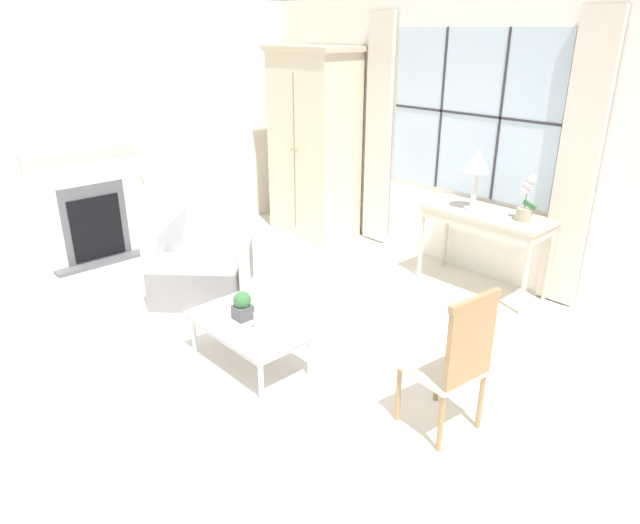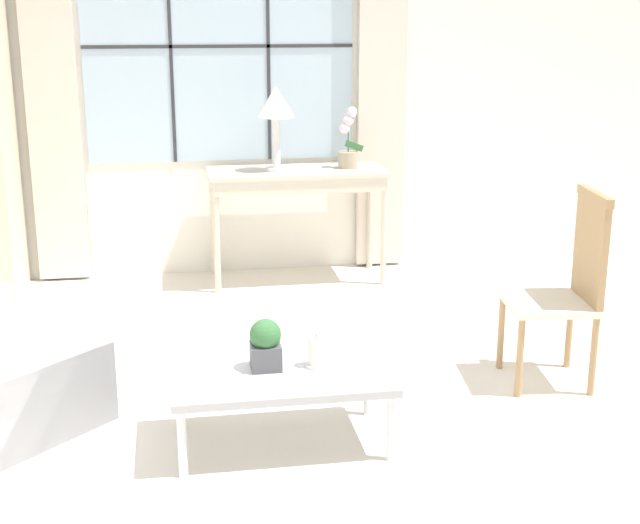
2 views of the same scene
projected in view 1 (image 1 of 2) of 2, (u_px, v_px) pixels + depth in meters
ground_plane at (235, 364)px, 4.54m from camera, size 14.00×14.00×0.00m
wall_back_windowed at (469, 140)px, 5.90m from camera, size 7.20×0.14×2.80m
wall_left at (117, 131)px, 6.43m from camera, size 0.06×7.20×2.80m
fireplace at (89, 197)px, 6.30m from camera, size 0.34×1.27×2.15m
armoire at (314, 143)px, 7.08m from camera, size 1.13×0.70×2.29m
console_table at (486, 220)px, 5.60m from camera, size 1.27×0.53×0.82m
table_lamp at (477, 164)px, 5.47m from camera, size 0.26×0.26×0.59m
potted_orchid at (526, 203)px, 5.25m from camera, size 0.18×0.14×0.44m
armchair_upholstered at (200, 268)px, 5.69m from camera, size 1.29×1.29×0.75m
side_chair_wooden at (456, 358)px, 3.57m from camera, size 0.49×0.49×1.03m
coffee_table at (249, 326)px, 4.44m from camera, size 1.00×0.56×0.37m
potted_plant_small at (242, 305)px, 4.42m from camera, size 0.14×0.14×0.23m
pillar_candle at (259, 322)px, 4.28m from camera, size 0.11×0.11×0.15m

